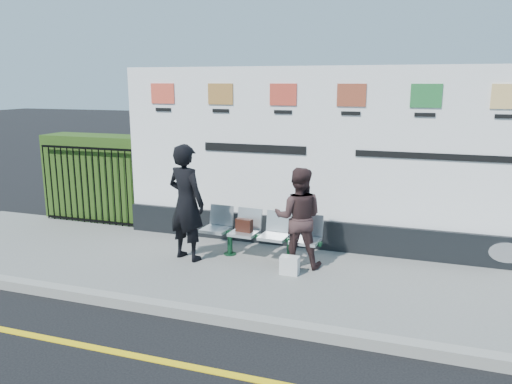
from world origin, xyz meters
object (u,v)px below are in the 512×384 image
(bench, at_px, (259,246))
(billboard, at_px, (349,173))
(woman_right, at_px, (298,218))
(woman_left, at_px, (186,202))

(bench, bearing_deg, billboard, 38.92)
(bench, distance_m, woman_right, 0.87)
(bench, bearing_deg, woman_left, -157.73)
(woman_left, distance_m, woman_right, 1.76)
(woman_left, bearing_deg, bench, -145.04)
(billboard, bearing_deg, bench, -145.08)
(bench, height_order, woman_left, woman_left)
(billboard, distance_m, bench, 1.87)
(woman_left, bearing_deg, billboard, -135.48)
(bench, xyz_separation_m, woman_left, (-1.07, -0.35, 0.71))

